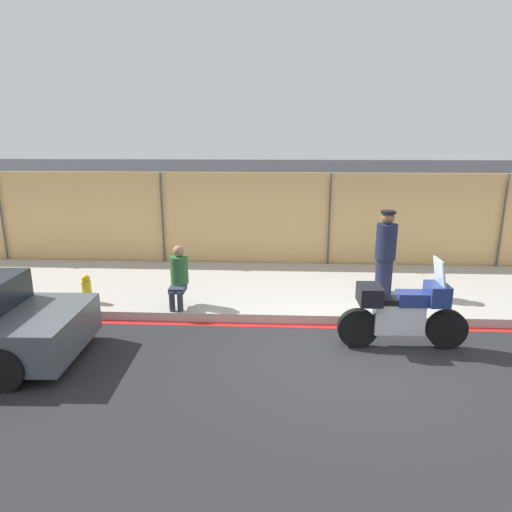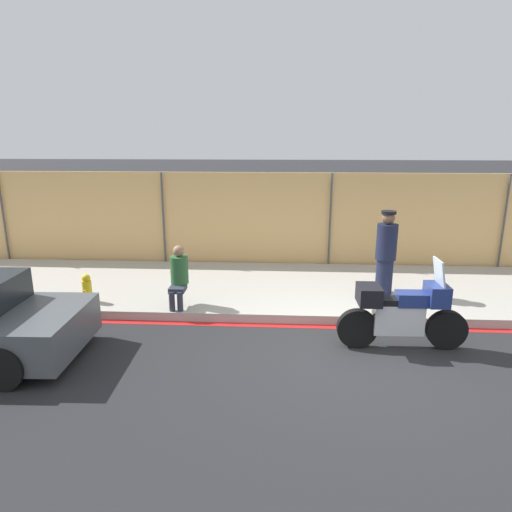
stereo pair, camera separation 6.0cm
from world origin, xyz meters
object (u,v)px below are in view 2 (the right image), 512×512
at_px(officer_standing, 386,252).
at_px(fire_hydrant, 87,288).
at_px(motorcycle, 402,312).
at_px(person_seated_on_curb, 179,273).

distance_m(officer_standing, fire_hydrant, 6.17).
relative_size(officer_standing, fire_hydrant, 3.09).
relative_size(motorcycle, officer_standing, 1.21).
xyz_separation_m(motorcycle, fire_hydrant, (-5.89, 1.38, -0.17)).
distance_m(officer_standing, person_seated_on_curb, 4.29).
bearing_deg(person_seated_on_curb, fire_hydrant, 177.46).
relative_size(person_seated_on_curb, fire_hydrant, 2.09).
distance_m(motorcycle, fire_hydrant, 6.05).
bearing_deg(officer_standing, person_seated_on_curb, -167.10).
bearing_deg(fire_hydrant, motorcycle, -13.19).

